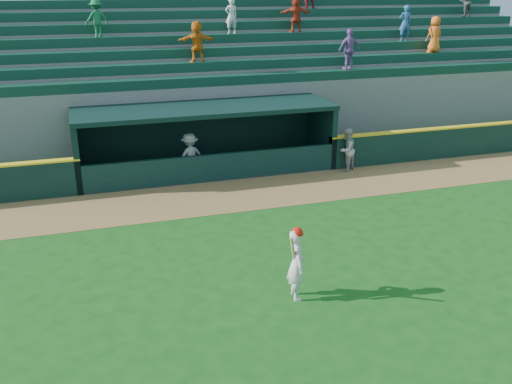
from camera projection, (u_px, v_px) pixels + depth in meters
ground at (275, 260)px, 14.53m from camera, size 120.00×120.00×0.00m
warning_track at (226, 196)px, 18.91m from camera, size 40.00×3.00×0.01m
field_wall_right at (501, 138)px, 23.66m from camera, size 15.50×0.30×1.20m
wall_stripe_right at (503, 123)px, 23.45m from camera, size 15.50×0.32×0.06m
dugout_player_front at (346, 150)px, 21.22m from camera, size 1.00×0.95×1.62m
dugout_player_inside at (190, 156)px, 20.35m from camera, size 1.21×0.91×1.67m
dugout at (204, 134)px, 21.22m from camera, size 9.40×2.80×2.46m
stands at (181, 86)px, 24.95m from camera, size 34.50×6.25×7.40m
batter_at_plate at (296, 263)px, 12.54m from camera, size 0.55×0.77×1.73m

